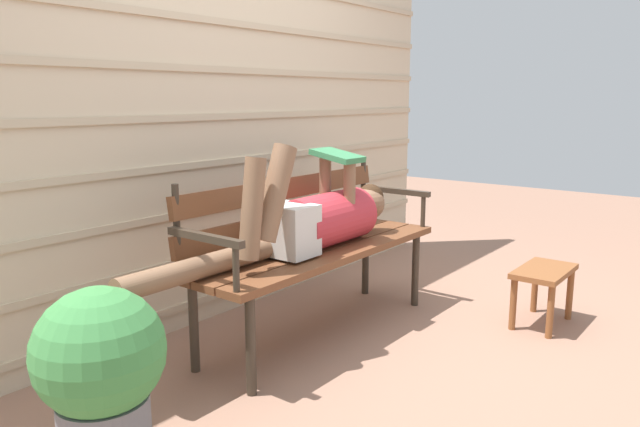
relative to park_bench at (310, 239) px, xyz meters
name	(u,v)px	position (x,y,z in m)	size (l,w,h in m)	color
ground_plane	(346,341)	(0.00, -0.24, -0.51)	(12.00, 12.00, 0.00)	#936B56
house_siding	(227,116)	(0.00, 0.61, 0.63)	(4.07, 0.08, 2.29)	beige
park_bench	(310,239)	(0.00, 0.00, 0.00)	(1.62, 0.48, 0.88)	brown
reclining_person	(312,218)	(-0.07, -0.07, 0.13)	(1.73, 0.28, 0.57)	#B72D38
footstool	(544,280)	(0.87, -0.96, -0.26)	(0.44, 0.25, 0.32)	brown
potted_plant	(101,371)	(-1.39, -0.23, -0.15)	(0.44, 0.44, 0.65)	slate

